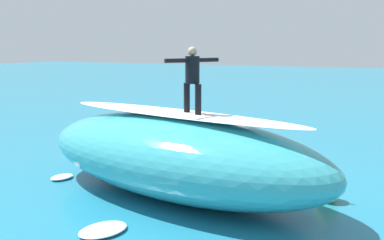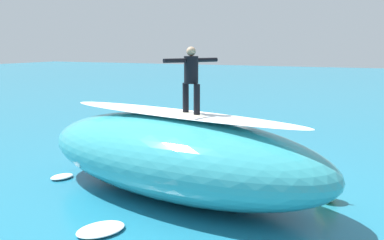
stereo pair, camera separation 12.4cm
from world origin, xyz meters
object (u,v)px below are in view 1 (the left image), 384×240
Objects in this scene: surfboard_riding at (192,115)px; surfer_paddling at (188,141)px; surfer_riding at (192,75)px; surfboard_paddling at (192,145)px; buoy_marker at (328,190)px.

surfboard_riding is 5.70m from surfer_paddling.
surfer_riding is 0.71× the size of surfboard_paddling.
surfboard_paddling is 1.36× the size of surfer_paddling.
surfer_paddling reaches higher than surfboard_paddling.
surfer_riding is 1.62× the size of buoy_marker.
surfboard_paddling is at bearing 0.00° from surfer_paddling.
surfer_riding is 0.96× the size of surfer_paddling.
buoy_marker is (-5.15, 3.78, 0.23)m from surfboard_paddling.
surfboard_paddling is (2.34, -4.94, -1.89)m from surfboard_riding.
buoy_marker is (-2.81, -1.16, -2.54)m from surfer_riding.
surfboard_riding is 3.46m from buoy_marker.
surfboard_riding is 0.91× the size of surfboard_paddling.
surfboard_paddling is 2.30× the size of buoy_marker.
surfer_paddling is (2.45, -4.85, -2.61)m from surfer_riding.
surfboard_paddling is 6.39m from buoy_marker.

